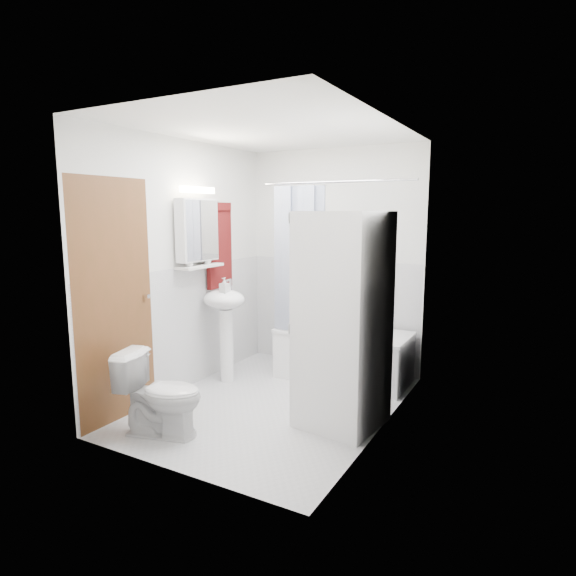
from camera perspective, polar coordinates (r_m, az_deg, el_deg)
The scene contains 20 objects.
floor at distance 4.48m, azimuth -1.68°, elevation -13.60°, with size 2.60×2.60×0.00m, color silver.
room_walls at distance 4.14m, azimuth -1.77°, elevation 5.73°, with size 2.60×2.60×2.60m.
wainscot at distance 4.53m, azimuth 0.17°, elevation -5.33°, with size 1.98×2.58×2.58m.
door at distance 4.35m, azimuth -16.36°, elevation -0.93°, with size 0.05×2.00×2.00m.
bathtub at distance 5.05m, azimuth 6.55°, elevation -7.63°, with size 1.35×0.64×0.52m.
tub_spout at distance 5.15m, azimuth 10.12°, elevation -1.03°, with size 0.04×0.04×0.12m, color silver.
curtain_rod at distance 4.60m, azimuth 5.69°, elevation 12.41°, with size 0.02×0.02×1.53m, color silver.
shower_curtain at distance 4.79m, azimuth 1.26°, elevation 3.34°, with size 0.55×0.02×1.45m.
sink at distance 4.92m, azimuth -7.50°, elevation -3.04°, with size 0.44×0.37×1.04m.
medicine_cabinet at distance 4.74m, azimuth -10.68°, elevation 6.95°, with size 0.13×0.50×0.71m.
shelf at distance 4.76m, azimuth -10.41°, elevation 2.55°, with size 0.18×0.54×0.03m, color silver.
shower_caddy at distance 5.08m, azimuth 10.71°, elevation 2.38°, with size 0.22×0.06×0.02m, color silver.
towel at distance 5.07m, azimuth -8.16°, elevation 5.16°, with size 0.07×0.37×0.90m.
washer_dryer at distance 3.87m, azimuth 6.45°, elevation -3.85°, with size 0.69×0.68×1.73m.
toilet at distance 3.94m, azimuth -14.83°, elevation -12.11°, with size 0.37×0.66×0.65m, color white.
soap_pump at distance 4.80m, azimuth -7.53°, elevation -0.34°, with size 0.08×0.17×0.08m, color gray.
shelf_bottle at distance 4.64m, azimuth -11.60°, elevation 2.95°, with size 0.07×0.18×0.07m, color gray.
shelf_cup at distance 4.85m, azimuth -9.53°, elevation 3.44°, with size 0.10×0.09×0.10m, color gray.
shampoo_a at distance 5.14m, azimuth 8.71°, elevation 3.36°, with size 0.13×0.17×0.13m, color gray.
shampoo_b at distance 5.10m, azimuth 9.97°, elevation 3.00°, with size 0.08×0.21×0.08m, color #263699.
Camera 1 is at (2.11, -3.56, 1.73)m, focal length 30.00 mm.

